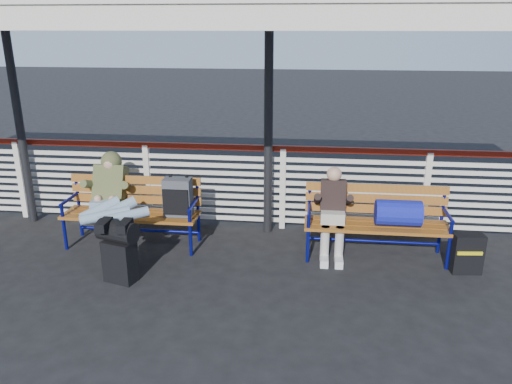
# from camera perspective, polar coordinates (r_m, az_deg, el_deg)

# --- Properties ---
(ground) EXTENTS (60.00, 60.00, 0.00)m
(ground) POSITION_cam_1_polar(r_m,az_deg,el_deg) (6.17, -17.42, -9.83)
(ground) COLOR black
(ground) RESTS_ON ground
(fence) EXTENTS (12.08, 0.08, 1.24)m
(fence) POSITION_cam_1_polar(r_m,az_deg,el_deg) (7.55, -12.25, 1.31)
(fence) COLOR silver
(fence) RESTS_ON ground
(canopy) EXTENTS (12.60, 3.60, 3.16)m
(canopy) POSITION_cam_1_polar(r_m,az_deg,el_deg) (6.27, -16.93, 19.60)
(canopy) COLOR silver
(canopy) RESTS_ON ground
(luggage_stack) EXTENTS (0.51, 0.38, 0.75)m
(luggage_stack) POSITION_cam_1_polar(r_m,az_deg,el_deg) (5.96, -15.40, -6.25)
(luggage_stack) COLOR black
(luggage_stack) RESTS_ON ground
(bench_left) EXTENTS (1.80, 0.56, 0.97)m
(bench_left) POSITION_cam_1_polar(r_m,az_deg,el_deg) (6.76, -12.09, -1.15)
(bench_left) COLOR #97621D
(bench_left) RESTS_ON ground
(bench_right) EXTENTS (1.80, 0.56, 0.92)m
(bench_right) POSITION_cam_1_polar(r_m,az_deg,el_deg) (6.48, 14.67, -2.48)
(bench_right) COLOR #97621D
(bench_right) RESTS_ON ground
(traveler_man) EXTENTS (0.94, 1.64, 0.77)m
(traveler_man) POSITION_cam_1_polar(r_m,az_deg,el_deg) (6.58, -16.23, -1.45)
(traveler_man) COLOR #98B1CD
(traveler_man) RESTS_ON ground
(companion_person) EXTENTS (0.32, 0.66, 1.15)m
(companion_person) POSITION_cam_1_polar(r_m,az_deg,el_deg) (6.40, 8.77, -2.25)
(companion_person) COLOR #B8B4A7
(companion_person) RESTS_ON ground
(suitcase_side) EXTENTS (0.37, 0.25, 0.49)m
(suitcase_side) POSITION_cam_1_polar(r_m,az_deg,el_deg) (6.53, 22.95, -6.47)
(suitcase_side) COLOR black
(suitcase_side) RESTS_ON ground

